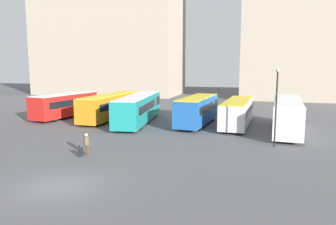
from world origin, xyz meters
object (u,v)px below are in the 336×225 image
bus_5 (287,114)px  bus_4 (238,112)px  bus_0 (66,105)px  suitcase (81,152)px  bus_3 (197,110)px  lamp_post_1 (276,102)px  bus_1 (110,106)px  bus_2 (139,108)px  traveler (86,142)px

bus_5 → bus_4: bearing=69.6°
bus_0 → suitcase: bearing=-134.8°
bus_5 → suitcase: (-14.68, -12.92, -1.42)m
bus_4 → bus_5: bearing=-110.4°
bus_3 → lamp_post_1: bearing=-131.0°
bus_3 → suitcase: size_ratio=10.70×
bus_1 → lamp_post_1: 20.42m
bus_0 → bus_4: (20.70, 0.11, -0.10)m
bus_2 → bus_3: bearing=-94.9°
bus_0 → bus_1: size_ratio=0.84×
bus_2 → suitcase: bearing=176.5°
bus_1 → traveler: size_ratio=7.33×
bus_0 → bus_3: 16.52m
bus_3 → traveler: 14.80m
bus_4 → bus_5: 5.21m
bus_1 → suitcase: bearing=-160.4°
bus_0 → traveler: (11.02, -14.41, -0.66)m
bus_1 → bus_2: size_ratio=0.90×
bus_5 → traveler: bearing=133.7°
bus_5 → bus_0: bearing=88.5°
bus_1 → lamp_post_1: lamp_post_1 is taller
bus_3 → traveler: (-5.48, -13.73, -0.71)m
bus_0 → bus_4: bus_0 is taller
bus_5 → bus_1: bearing=86.2°
bus_5 → suitcase: bearing=134.3°
bus_5 → lamp_post_1: (-1.35, -6.55, 1.86)m
bus_3 → bus_5: (8.97, -1.28, 0.08)m
bus_2 → bus_3: 6.59m
bus_1 → traveler: bus_1 is taller
traveler → lamp_post_1: bearing=-69.3°
bus_2 → lamp_post_1: size_ratio=2.07×
traveler → bus_2: bearing=1.2°
bus_2 → traveler: (1.11, -13.48, -0.74)m
bus_3 → traveler: bearing=162.9°
bus_2 → bus_1: bearing=65.2°
bus_5 → suitcase: size_ratio=13.32×
traveler → bus_3: bearing=-25.3°
lamp_post_1 → suitcase: bearing=-154.5°
bus_0 → bus_5: 25.55m
traveler → bus_1: bearing=15.8°
traveler → suitcase: (-0.22, -0.47, -0.63)m
bus_2 → bus_4: bearing=-91.6°
bus_3 → bus_4: bus_3 is taller
traveler → suitcase: size_ratio=1.82×
lamp_post_1 → bus_2: bearing=151.9°
bus_5 → traveler: bus_5 is taller
traveler → lamp_post_1: 14.62m
bus_5 → traveler: 19.10m
bus_1 → bus_5: size_ratio=1.00×
bus_1 → bus_5: bus_5 is taller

